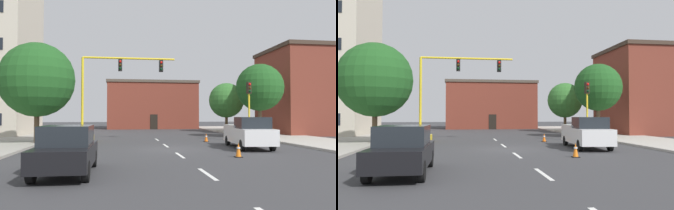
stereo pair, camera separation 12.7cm
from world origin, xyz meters
The scene contains 18 objects.
ground_plane centered at (0.00, 0.00, 0.00)m, with size 160.00×160.00×0.00m, color #38383A.
sidewalk_left centered at (-11.73, 8.00, 0.07)m, with size 6.00×56.00×0.14m, color #9E998E.
sidewalk_right centered at (11.73, 8.00, 0.07)m, with size 6.00×56.00×0.14m, color #B2ADA3.
lane_stripe_seg_1 centered at (0.00, -8.50, 0.00)m, with size 0.16×2.40×0.01m, color silver.
lane_stripe_seg_2 centered at (0.00, -3.00, 0.00)m, with size 0.16×2.40×0.01m, color silver.
lane_stripe_seg_3 centered at (0.00, 2.50, 0.00)m, with size 0.16×2.40×0.01m, color silver.
lane_stripe_seg_4 centered at (0.00, 8.00, 0.00)m, with size 0.16×2.40×0.01m, color silver.
building_brick_center centered at (1.76, 32.47, 3.69)m, with size 13.96×8.93×7.36m.
building_row_right centered at (18.59, 13.87, 4.73)m, with size 11.14×8.88×9.44m.
traffic_signal_gantry centered at (-5.10, 6.84, 2.20)m, with size 8.36×1.20×6.83m.
traffic_light_pole_right centered at (7.23, 5.34, 3.53)m, with size 0.32×0.47×4.80m.
tree_left_near centered at (-9.02, 4.43, 4.63)m, with size 5.31×5.31×7.29m.
tree_right_far centered at (10.14, 19.87, 3.96)m, with size 4.39×4.39×6.17m.
tree_right_mid centered at (9.71, 8.87, 4.67)m, with size 4.38×4.38×6.88m.
pickup_truck_white centered at (5.02, 0.05, 0.97)m, with size 2.50×5.56×1.99m.
sedan_black_near_left centered at (-5.00, -7.79, 0.89)m, with size 1.88×4.50×1.74m.
traffic_cone_roadside_a centered at (3.60, 5.18, 0.33)m, with size 0.36×0.36×0.68m.
traffic_cone_roadside_b centered at (2.76, -4.23, 0.36)m, with size 0.36×0.36×0.74m.
Camera 1 is at (-3.09, -19.99, 2.12)m, focal length 35.02 mm.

